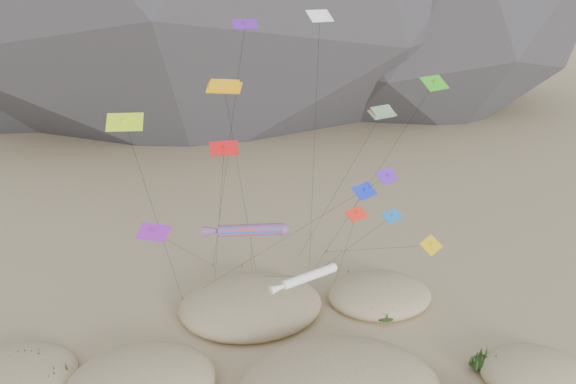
% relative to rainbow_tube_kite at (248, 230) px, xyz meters
% --- Properties ---
extents(kite_stakes, '(18.60, 7.50, 0.30)m').
position_rel_rainbow_tube_kite_xyz_m(kite_stakes, '(4.26, 10.77, -10.58)').
color(kite_stakes, '#3F2D1E').
rests_on(kite_stakes, ground).
extents(rainbow_tube_kite, '(7.29, 12.85, 11.58)m').
position_rel_rainbow_tube_kite_xyz_m(rainbow_tube_kite, '(0.00, 0.00, 0.00)').
color(rainbow_tube_kite, '#E14117').
rests_on(rainbow_tube_kite, ground).
extents(white_tube_kite, '(5.70, 19.40, 10.28)m').
position_rel_rainbow_tube_kite_xyz_m(white_tube_kite, '(3.26, -7.29, -1.04)').
color(white_tube_kite, white).
rests_on(white_tube_kite, ground).
extents(orange_parafoil, '(5.21, 8.45, 23.09)m').
position_rel_rainbow_tube_kite_xyz_m(orange_parafoil, '(-1.13, 3.44, 11.63)').
color(orange_parafoil, '#EAA60C').
rests_on(orange_parafoil, ground).
extents(multi_parafoil, '(4.41, 16.52, 21.21)m').
position_rel_rainbow_tube_kite_xyz_m(multi_parafoil, '(11.19, -0.97, 9.75)').
color(multi_parafoil, '#E15B17').
rests_on(multi_parafoil, ground).
extents(delta_kites, '(27.73, 22.09, 28.65)m').
position_rel_rainbow_tube_kite_xyz_m(delta_kites, '(4.62, -2.11, 6.78)').
color(delta_kites, red).
rests_on(delta_kites, ground).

